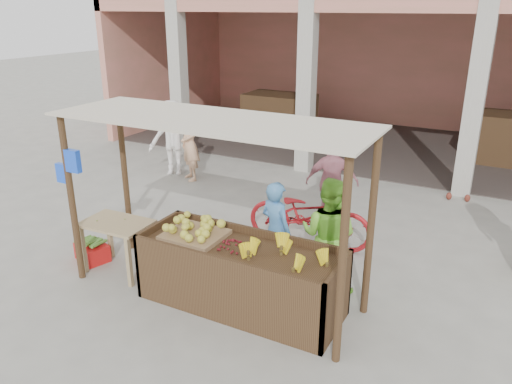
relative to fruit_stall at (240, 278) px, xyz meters
The scene contains 18 objects.
ground 0.64m from the fruit_stall, behind, with size 60.00×60.00×0.00m, color gray.
market_building 9.23m from the fruit_stall, 92.86° to the left, with size 14.40×6.40×4.20m.
fruit_stall is the anchor object (origin of this frame).
stall_awning 1.66m from the fruit_stall, behind, with size 4.09×1.35×2.39m.
banana_heap 0.80m from the fruit_stall, ahead, with size 1.01×0.55×0.18m, color yellow, non-canonical shape.
melon_tray 0.86m from the fruit_stall, behind, with size 0.76×0.66×0.20m.
berry_heap 0.48m from the fruit_stall, 164.85° to the right, with size 0.44×0.36×0.14m, color maroon.
side_table 2.01m from the fruit_stall, behind, with size 0.98×0.67×0.77m.
papaya_pile 2.05m from the fruit_stall, behind, with size 0.73×0.42×0.21m, color #579731, non-canonical shape.
red_crate 2.61m from the fruit_stall, behind, with size 0.50×0.36×0.26m, color red.
plantain_bundle 2.60m from the fruit_stall, behind, with size 0.37×0.26×0.07m, color #589034, non-canonical shape.
produce_sacks 5.59m from the fruit_stall, 69.10° to the left, with size 0.76×0.47×0.58m.
vendor_blue 0.95m from the fruit_stall, 85.27° to the left, with size 0.57×0.42×1.52m, color #4E90D6.
vendor_green 1.30m from the fruit_stall, 47.33° to the left, with size 0.81×0.47×1.68m, color #7ACD38.
motorcycle 2.02m from the fruit_stall, 86.83° to the left, with size 2.09×0.72×1.09m, color #A5181E.
shopper_a 5.64m from the fruit_stall, 135.32° to the left, with size 1.17×0.59×1.83m, color white.
shopper_b 3.01m from the fruit_stall, 87.44° to the left, with size 0.97×0.52×1.66m, color #C77A88.
shopper_e 5.16m from the fruit_stall, 131.98° to the left, with size 0.63×0.48×1.70m, color #EBB186.
Camera 1 is at (3.27, -4.80, 3.64)m, focal length 35.00 mm.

